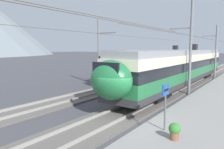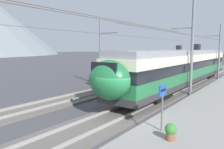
{
  "view_description": "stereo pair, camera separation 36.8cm",
  "coord_description": "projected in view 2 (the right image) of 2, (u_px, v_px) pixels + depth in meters",
  "views": [
    {
      "loc": [
        -9.53,
        -5.73,
        4.01
      ],
      "look_at": [
        2.98,
        3.13,
        2.13
      ],
      "focal_mm": 33.92,
      "sensor_mm": 36.0,
      "label": 1
    },
    {
      "loc": [
        -9.31,
        -6.03,
        4.01
      ],
      "look_at": [
        2.98,
        3.13,
        2.13
      ],
      "focal_mm": 33.92,
      "sensor_mm": 36.0,
      "label": 2
    }
  ],
  "objects": [
    {
      "name": "ground_plane",
      "position": [
        125.0,
        123.0,
        11.47
      ],
      "size": [
        400.0,
        400.0,
        0.0
      ],
      "primitive_type": "plane",
      "color": "#424247"
    },
    {
      "name": "track_near",
      "position": [
        111.0,
        118.0,
        12.06
      ],
      "size": [
        120.0,
        3.0,
        0.28
      ],
      "color": "#5B5651",
      "rests_on": "ground"
    },
    {
      "name": "catenary_mast_east",
      "position": [
        218.0,
        51.0,
        27.68
      ],
      "size": [
        41.71,
        2.02,
        7.11
      ],
      "color": "slate",
      "rests_on": "ground"
    },
    {
      "name": "potted_plant_platform_edge",
      "position": [
        171.0,
        131.0,
        8.51
      ],
      "size": [
        0.48,
        0.48,
        0.69
      ],
      "color": "brown",
      "rests_on": "platform_slab"
    },
    {
      "name": "train_near_platform",
      "position": [
        184.0,
        66.0,
        21.82
      ],
      "size": [
        26.9,
        2.84,
        4.27
      ],
      "color": "#2D2D30",
      "rests_on": "track_near"
    },
    {
      "name": "catenary_mast_mid",
      "position": [
        191.0,
        46.0,
        17.9
      ],
      "size": [
        41.71,
        2.02,
        8.23
      ],
      "color": "slate",
      "rests_on": "ground"
    },
    {
      "name": "train_far_track",
      "position": [
        167.0,
        60.0,
        32.0
      ],
      "size": [
        29.97,
        3.03,
        4.27
      ],
      "color": "#2D2D30",
      "rests_on": "track_far"
    },
    {
      "name": "track_far",
      "position": [
        51.0,
        104.0,
        15.24
      ],
      "size": [
        120.0,
        3.0,
        0.28
      ],
      "color": "#5B5651",
      "rests_on": "ground"
    },
    {
      "name": "platform_sign",
      "position": [
        162.0,
        97.0,
        9.36
      ],
      "size": [
        0.7,
        0.08,
        2.11
      ],
      "color": "#59595B",
      "rests_on": "platform_slab"
    },
    {
      "name": "catenary_mast_far_side",
      "position": [
        102.0,
        51.0,
        22.36
      ],
      "size": [
        41.71,
        2.37,
        7.08
      ],
      "color": "slate",
      "rests_on": "ground"
    }
  ]
}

